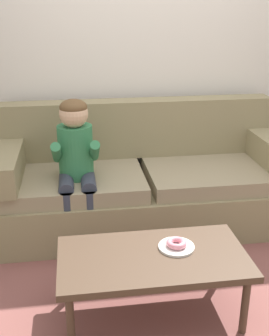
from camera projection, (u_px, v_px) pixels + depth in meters
ground at (178, 280)px, 2.87m from camera, size 10.00×10.00×0.00m
wall_back at (145, 45)px, 3.64m from camera, size 8.00×0.10×2.80m
area_rug at (188, 304)px, 2.63m from camera, size 2.45×1.61×0.01m
couch at (143, 183)px, 3.51m from camera, size 2.29×0.90×0.98m
coffee_table at (153, 262)px, 2.42m from camera, size 1.07×0.57×0.42m
person_child at (76, 159)px, 3.12m from camera, size 0.34×0.58×1.10m
plate at (176, 247)px, 2.47m from camera, size 0.21×0.21×0.01m
donut at (177, 243)px, 2.46m from camera, size 0.14×0.14×0.04m
toy_controller at (234, 261)px, 3.04m from camera, size 0.23×0.09×0.05m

